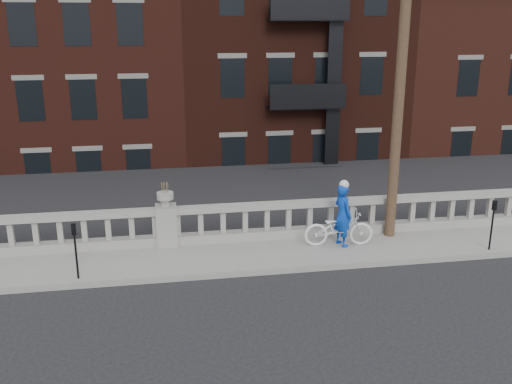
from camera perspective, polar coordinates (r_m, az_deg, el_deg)
ground at (r=12.17m, az=-8.40°, el=-12.74°), size 120.00×120.00×0.00m
sidewalk at (r=14.83m, az=-8.75°, el=-6.82°), size 32.00×2.20×0.15m
balustrade at (r=15.51m, az=-8.92°, el=-3.51°), size 28.00×0.34×1.03m
planter_pedestal at (r=15.44m, az=-8.96°, el=-2.85°), size 0.55×0.55×1.76m
lower_level at (r=33.83m, az=-8.77°, el=10.91°), size 80.00×44.00×20.80m
utility_pole at (r=15.55m, az=14.44°, el=13.59°), size 1.60×0.28×10.00m
parking_meter_d at (r=13.85m, az=-17.63°, el=-5.07°), size 0.10×0.09×1.36m
parking_meter_e at (r=16.10m, az=22.59°, el=-2.54°), size 0.10×0.09×1.36m
bicycle at (r=15.44m, az=8.27°, el=-3.59°), size 1.90×0.82×0.97m
cyclist at (r=15.34m, az=8.66°, el=-2.28°), size 0.60×0.72×1.71m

